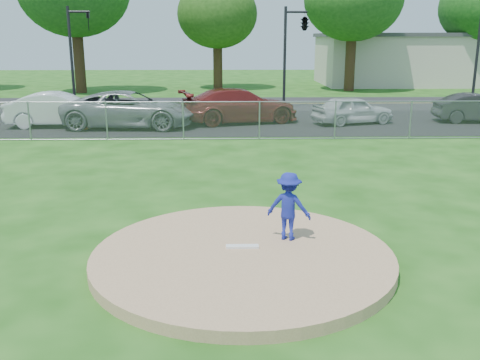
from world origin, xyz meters
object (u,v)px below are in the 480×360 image
(parked_car_darkred, at_px, (240,106))
(parked_car_pearl, at_px, (353,110))
(parked_car_white, at_px, (60,110))
(traffic_cone, at_px, (84,122))
(tree_center, at_px, (217,3))
(traffic_signal_left, at_px, (75,48))
(commercial_building, at_px, (415,59))
(parked_car_charcoal, at_px, (479,108))
(parked_car_gray, at_px, (129,109))
(pitcher, at_px, (289,206))
(traffic_signal_center, at_px, (303,25))

(parked_car_darkred, bearing_deg, parked_car_pearl, -110.10)
(parked_car_white, bearing_deg, traffic_cone, -125.55)
(traffic_cone, relative_size, parked_car_white, 0.14)
(tree_center, relative_size, traffic_signal_left, 1.76)
(traffic_cone, bearing_deg, traffic_signal_left, 106.30)
(commercial_building, height_order, parked_car_charcoal, commercial_building)
(tree_center, relative_size, parked_car_gray, 1.69)
(traffic_signal_left, xyz_separation_m, parked_car_pearl, (14.37, -6.08, -2.70))
(parked_car_darkred, distance_m, parked_car_pearl, 5.30)
(pitcher, bearing_deg, parked_car_charcoal, -104.47)
(tree_center, bearing_deg, pitcher, -86.77)
(parked_car_white, bearing_deg, traffic_signal_center, -64.45)
(parked_car_charcoal, bearing_deg, traffic_signal_center, 57.75)
(parked_car_white, relative_size, parked_car_pearl, 1.22)
(traffic_signal_center, height_order, traffic_cone, traffic_signal_center)
(pitcher, bearing_deg, commercial_building, -91.73)
(commercial_building, height_order, parked_car_white, commercial_building)
(parked_car_darkred, bearing_deg, tree_center, -11.42)
(parked_car_white, distance_m, parked_car_darkred, 8.21)
(tree_center, height_order, traffic_signal_center, tree_center)
(commercial_building, distance_m, tree_center, 17.99)
(tree_center, xyz_separation_m, parked_car_darkred, (1.32, -17.68, -5.65))
(tree_center, xyz_separation_m, parked_car_pearl, (6.60, -18.08, -5.81))
(commercial_building, relative_size, parked_car_pearl, 4.30)
(pitcher, xyz_separation_m, parked_car_gray, (-5.54, 14.46, -0.03))
(pitcher, bearing_deg, parked_car_gray, -48.76)
(parked_car_white, bearing_deg, pitcher, -153.09)
(traffic_signal_center, distance_m, parked_car_pearl, 7.44)
(parked_car_pearl, bearing_deg, traffic_signal_center, -3.15)
(parked_car_darkred, distance_m, parked_car_charcoal, 11.41)
(parked_car_pearl, height_order, parked_car_charcoal, parked_car_charcoal)
(tree_center, height_order, parked_car_white, tree_center)
(commercial_building, xyz_separation_m, traffic_signal_left, (-24.76, -16.00, 1.20))
(traffic_signal_left, xyz_separation_m, parked_car_charcoal, (20.49, -5.74, -2.68))
(traffic_signal_center, distance_m, parked_car_white, 14.06)
(parked_car_darkred, bearing_deg, commercial_building, -51.58)
(traffic_signal_center, bearing_deg, parked_car_white, -150.80)
(parked_car_charcoal, bearing_deg, traffic_cone, 99.32)
(traffic_signal_left, height_order, pitcher, traffic_signal_left)
(traffic_cone, bearing_deg, parked_car_darkred, 13.68)
(traffic_signal_left, bearing_deg, parked_car_white, -82.02)
(commercial_building, bearing_deg, traffic_signal_left, -147.13)
(parked_car_pearl, bearing_deg, parked_car_darkred, 67.41)
(traffic_signal_center, distance_m, traffic_cone, 13.58)
(traffic_signal_center, xyz_separation_m, parked_car_darkred, (-3.65, -5.68, -3.80))
(tree_center, relative_size, parked_car_charcoal, 2.41)
(parked_car_darkred, bearing_deg, traffic_cone, 87.98)
(parked_car_darkred, xyz_separation_m, parked_car_pearl, (5.28, -0.41, -0.15))
(parked_car_gray, height_order, parked_car_darkred, parked_car_gray)
(tree_center, height_order, parked_car_pearl, tree_center)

